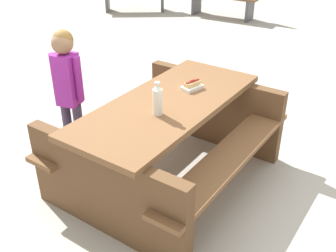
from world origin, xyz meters
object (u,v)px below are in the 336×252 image
(soda_bottle, at_px, (158,100))
(child_in_coat, at_px, (67,80))
(picnic_table, at_px, (168,134))
(hotdog_tray, at_px, (192,86))

(soda_bottle, xyz_separation_m, child_in_coat, (0.05, 0.99, -0.09))
(picnic_table, distance_m, hotdog_tray, 0.46)
(picnic_table, distance_m, child_in_coat, 1.01)
(hotdog_tray, height_order, child_in_coat, child_in_coat)
(picnic_table, height_order, child_in_coat, child_in_coat)
(soda_bottle, relative_size, child_in_coat, 0.21)
(picnic_table, bearing_deg, child_in_coat, 100.66)
(picnic_table, bearing_deg, hotdog_tray, -7.49)
(picnic_table, bearing_deg, soda_bottle, -166.21)
(hotdog_tray, bearing_deg, soda_bottle, -178.50)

